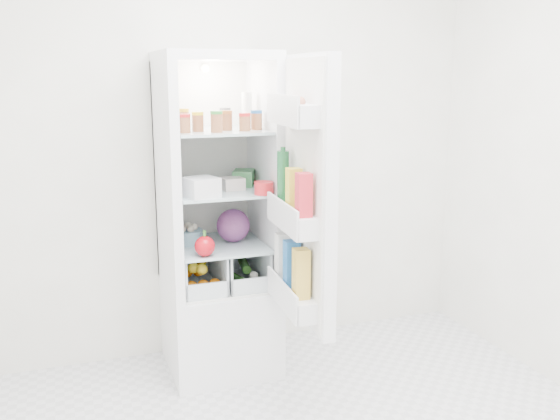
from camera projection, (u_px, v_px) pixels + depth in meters
name	position (u px, v px, depth m)	size (l,w,h in m)	color
room_walls	(346.00, 99.00, 2.30)	(3.02, 3.02, 2.61)	silver
refrigerator	(217.00, 255.00, 3.58)	(0.60, 0.60, 1.80)	white
shelf_low	(219.00, 245.00, 3.51)	(0.49, 0.53, 0.01)	silver
shelf_mid	(218.00, 191.00, 3.44)	(0.49, 0.53, 0.01)	silver
shelf_top	(217.00, 131.00, 3.37)	(0.49, 0.53, 0.01)	silver
crisper_left	(198.00, 269.00, 3.49)	(0.23, 0.46, 0.22)	silver
crisper_right	(240.00, 265.00, 3.57)	(0.23, 0.46, 0.22)	silver
condiment_jars	(217.00, 122.00, 3.30)	(0.46, 0.34, 0.08)	#B21919
squeeze_bottle	(247.00, 110.00, 3.44)	(0.06, 0.06, 0.20)	white
tub_white	(201.00, 187.00, 3.22)	(0.16, 0.16, 0.10)	silver
tub_cream	(232.00, 184.00, 3.43)	(0.12, 0.12, 0.07)	beige
tin_red	(264.00, 188.00, 3.29)	(0.10, 0.10, 0.07)	red
foil_tray	(183.00, 182.00, 3.55)	(0.15, 0.12, 0.04)	silver
tub_green	(244.00, 178.00, 3.55)	(0.11, 0.16, 0.09)	#387D45
red_cabbage	(233.00, 225.00, 3.53)	(0.19, 0.19, 0.19)	#4E1D56
bell_pepper	(205.00, 246.00, 3.25)	(0.11, 0.11, 0.11)	red
mushroom_bowl	(188.00, 237.00, 3.50)	(0.17, 0.17, 0.08)	#88B7CC
citrus_pile	(199.00, 276.00, 3.44)	(0.20, 0.24, 0.16)	orange
veg_pile	(241.00, 273.00, 3.58)	(0.16, 0.30, 0.10)	#24501A
fridge_door	(304.00, 199.00, 2.99)	(0.20, 0.60, 1.30)	white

